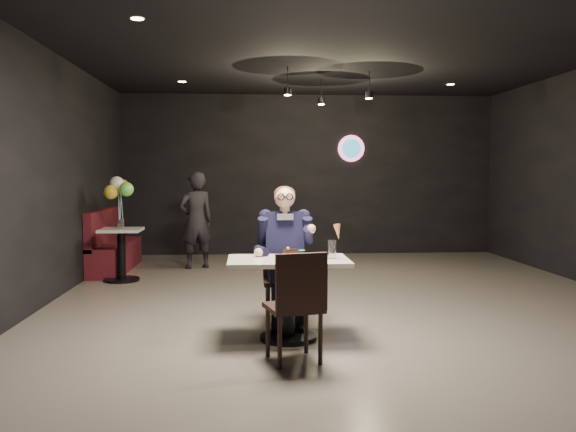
{
  "coord_description": "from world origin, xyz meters",
  "views": [
    {
      "loc": [
        -1.16,
        -6.99,
        1.53
      ],
      "look_at": [
        -0.75,
        -0.88,
        1.1
      ],
      "focal_mm": 38.0,
      "sensor_mm": 36.0,
      "label": 1
    }
  ],
  "objects": [
    {
      "name": "wafer_cone",
      "position": [
        -0.35,
        -1.56,
        1.0
      ],
      "size": [
        0.08,
        0.08,
        0.14
      ],
      "primitive_type": "cone",
      "rotation": [
        0.0,
        0.0,
        0.26
      ],
      "color": "tan",
      "rests_on": "sundae_glass"
    },
    {
      "name": "sundae_glass",
      "position": [
        -0.39,
        -1.5,
        0.83
      ],
      "size": [
        0.08,
        0.08,
        0.17
      ],
      "primitive_type": "cylinder",
      "color": "silver",
      "rests_on": "main_table"
    },
    {
      "name": "chair_far",
      "position": [
        -0.79,
        -0.93,
        0.46
      ],
      "size": [
        0.42,
        0.46,
        0.92
      ],
      "primitive_type": "cube",
      "color": "black",
      "rests_on": "floor"
    },
    {
      "name": "seated_man",
      "position": [
        -0.79,
        -0.93,
        0.72
      ],
      "size": [
        0.6,
        0.8,
        1.44
      ],
      "primitive_type": "cube",
      "color": "black",
      "rests_on": "floor"
    },
    {
      "name": "booth_bench",
      "position": [
        -3.25,
        2.73,
        0.48
      ],
      "size": [
        0.48,
        1.93,
        0.96
      ],
      "primitive_type": "cube",
      "color": "#3F0D15",
      "rests_on": "floor"
    },
    {
      "name": "side_table",
      "position": [
        -2.95,
        1.73,
        0.35
      ],
      "size": [
        0.57,
        0.57,
        0.71
      ],
      "primitive_type": "cube",
      "color": "silver",
      "rests_on": "floor"
    },
    {
      "name": "balloon_bunch",
      "position": [
        -2.95,
        1.73,
        1.2
      ],
      "size": [
        0.37,
        0.37,
        0.61
      ],
      "primitive_type": "cube",
      "color": "gold",
      "rests_on": "balloon_vase"
    },
    {
      "name": "main_table",
      "position": [
        -0.79,
        -1.48,
        0.38
      ],
      "size": [
        1.1,
        0.7,
        0.75
      ],
      "primitive_type": "cube",
      "color": "silver",
      "rests_on": "floor"
    },
    {
      "name": "mint_leaf",
      "position": [
        -0.68,
        -1.61,
        0.84
      ],
      "size": [
        0.07,
        0.04,
        0.01
      ],
      "primitive_type": "ellipsoid",
      "color": "green",
      "rests_on": "cake_slice"
    },
    {
      "name": "pendant_lights",
      "position": [
        0.0,
        2.0,
        2.88
      ],
      "size": [
        1.4,
        1.2,
        0.36
      ],
      "primitive_type": "cube",
      "color": "black",
      "rests_on": "floor"
    },
    {
      "name": "balloon_vase",
      "position": [
        -2.95,
        1.73,
        0.82
      ],
      "size": [
        0.09,
        0.09,
        0.14
      ],
      "primitive_type": "cylinder",
      "color": "silver",
      "rests_on": "side_table"
    },
    {
      "name": "cake_slice",
      "position": [
        -0.78,
        -1.57,
        0.8
      ],
      "size": [
        0.13,
        0.12,
        0.08
      ],
      "primitive_type": "cube",
      "rotation": [
        0.0,
        0.0,
        0.35
      ],
      "color": "black",
      "rests_on": "dessert_plate"
    },
    {
      "name": "dessert_plate",
      "position": [
        -0.73,
        -1.57,
        0.76
      ],
      "size": [
        0.19,
        0.19,
        0.01
      ],
      "primitive_type": "cylinder",
      "color": "white",
      "rests_on": "main_table"
    },
    {
      "name": "chair_near",
      "position": [
        -0.79,
        -2.12,
        0.46
      ],
      "size": [
        0.52,
        0.55,
        0.92
      ],
      "primitive_type": "cube",
      "rotation": [
        0.0,
        0.0,
        0.24
      ],
      "color": "black",
      "rests_on": "floor"
    },
    {
      "name": "passerby",
      "position": [
        -1.99,
        2.83,
        0.78
      ],
      "size": [
        0.66,
        0.56,
        1.55
      ],
      "primitive_type": "imported",
      "rotation": [
        0.0,
        0.0,
        3.52
      ],
      "color": "black",
      "rests_on": "floor"
    },
    {
      "name": "floor",
      "position": [
        0.0,
        0.0,
        0.0
      ],
      "size": [
        9.0,
        9.0,
        0.0
      ],
      "primitive_type": "plane",
      "color": "#6E675B",
      "rests_on": "ground"
    },
    {
      "name": "wall_sign",
      "position": [
        0.8,
        4.47,
        2.0
      ],
      "size": [
        0.5,
        0.06,
        0.5
      ],
      "primitive_type": null,
      "color": "pink",
      "rests_on": "floor"
    }
  ]
}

